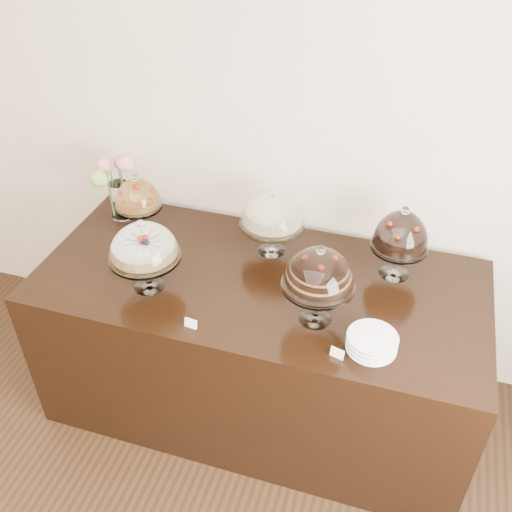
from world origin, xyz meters
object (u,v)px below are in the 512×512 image
(cake_stand_dark_choco, at_px, (401,234))
(plate_stack, at_px, (372,343))
(cake_stand_cheesecake, at_px, (272,214))
(cake_stand_fruit_tart, at_px, (137,197))
(display_counter, at_px, (259,344))
(cake_stand_sugar_sponge, at_px, (143,245))
(flower_vase, at_px, (116,183))
(cake_stand_choco_layer, at_px, (319,272))

(cake_stand_dark_choco, xyz_separation_m, plate_stack, (-0.04, -0.55, -0.20))
(cake_stand_cheesecake, bearing_deg, cake_stand_fruit_tart, -177.82)
(display_counter, height_order, cake_stand_cheesecake, cake_stand_cheesecake)
(display_counter, bearing_deg, cake_stand_fruit_tart, 163.30)
(cake_stand_dark_choco, bearing_deg, cake_stand_cheesecake, 179.30)
(cake_stand_sugar_sponge, xyz_separation_m, cake_stand_fruit_tart, (-0.25, 0.43, -0.03))
(cake_stand_cheesecake, xyz_separation_m, flower_vase, (-0.91, 0.06, -0.01))
(display_counter, relative_size, cake_stand_sugar_sponge, 5.80)
(cake_stand_choco_layer, bearing_deg, display_counter, 149.26)
(cake_stand_fruit_tart, height_order, plate_stack, cake_stand_fruit_tart)
(display_counter, distance_m, cake_stand_choco_layer, 0.81)
(cake_stand_cheesecake, bearing_deg, plate_stack, -42.74)
(display_counter, distance_m, plate_stack, 0.82)
(cake_stand_sugar_sponge, height_order, plate_stack, cake_stand_sugar_sponge)
(cake_stand_cheesecake, xyz_separation_m, plate_stack, (0.60, -0.55, -0.19))
(cake_stand_sugar_sponge, xyz_separation_m, cake_stand_choco_layer, (0.81, 0.01, 0.03))
(display_counter, height_order, flower_vase, flower_vase)
(flower_vase, bearing_deg, cake_stand_fruit_tart, -25.88)
(cake_stand_sugar_sponge, bearing_deg, flower_vase, 129.63)
(display_counter, bearing_deg, plate_stack, -27.14)
(cake_stand_cheesecake, relative_size, cake_stand_dark_choco, 0.92)
(display_counter, height_order, cake_stand_choco_layer, cake_stand_choco_layer)
(cake_stand_cheesecake, xyz_separation_m, cake_stand_fruit_tart, (-0.73, -0.03, -0.02))
(cake_stand_choco_layer, height_order, flower_vase, cake_stand_choco_layer)
(cake_stand_cheesecake, height_order, plate_stack, cake_stand_cheesecake)
(cake_stand_fruit_tart, height_order, flower_vase, flower_vase)
(cake_stand_sugar_sponge, xyz_separation_m, flower_vase, (-0.42, 0.51, -0.03))
(cake_stand_choco_layer, bearing_deg, cake_stand_sugar_sponge, -179.04)
(cake_stand_dark_choco, height_order, flower_vase, cake_stand_dark_choco)
(display_counter, xyz_separation_m, cake_stand_choco_layer, (0.32, -0.19, 0.72))
(display_counter, bearing_deg, cake_stand_dark_choco, 21.21)
(cake_stand_sugar_sponge, relative_size, cake_stand_choco_layer, 0.93)
(cake_stand_sugar_sponge, relative_size, plate_stack, 1.81)
(cake_stand_sugar_sponge, relative_size, cake_stand_fruit_tart, 1.10)
(cake_stand_dark_choco, relative_size, flower_vase, 1.02)
(cake_stand_sugar_sponge, distance_m, cake_stand_choco_layer, 0.82)
(display_counter, xyz_separation_m, cake_stand_sugar_sponge, (-0.49, -0.21, 0.69))
(plate_stack, bearing_deg, cake_stand_choco_layer, 157.53)
(cake_stand_dark_choco, distance_m, flower_vase, 1.54)
(cake_stand_dark_choco, relative_size, plate_stack, 1.87)
(display_counter, xyz_separation_m, cake_stand_fruit_tart, (-0.74, 0.22, 0.66))
(cake_stand_sugar_sponge, relative_size, cake_stand_dark_choco, 0.97)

